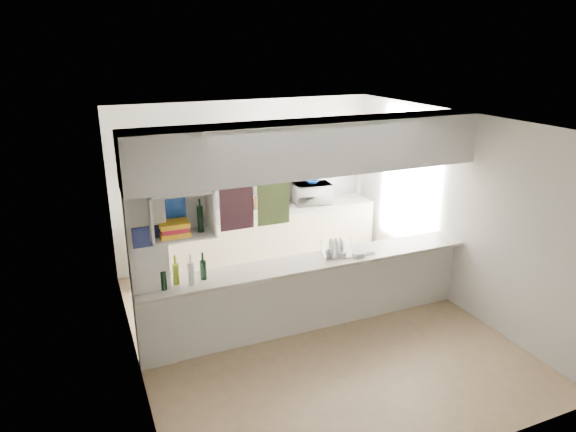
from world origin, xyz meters
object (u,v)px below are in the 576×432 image
microwave (312,193)px  dish_rack (339,248)px  bowl (311,181)px  wine_bottles (184,274)px

microwave → dish_rack: bearing=80.0°
bowl → dish_rack: bowl is taller
dish_rack → wine_bottles: (-1.95, -0.09, 0.04)m
wine_bottles → dish_rack: bearing=2.5°
microwave → wine_bottles: 3.35m
bowl → dish_rack: (-0.61, -2.10, -0.27)m
bowl → wine_bottles: bearing=-139.6°
microwave → wine_bottles: size_ratio=1.14×
bowl → dish_rack: bearing=-106.3°
microwave → dish_rack: (-0.62, -2.06, -0.08)m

